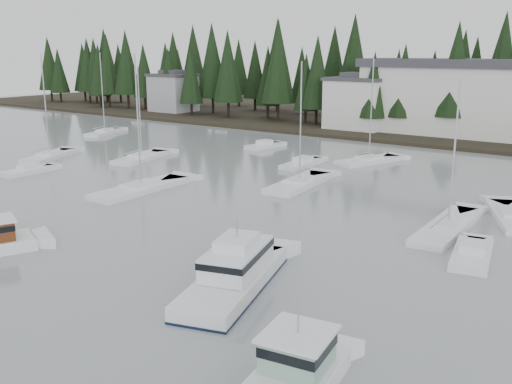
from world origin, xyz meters
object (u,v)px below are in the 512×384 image
house_far_west (173,92)px  runabout_3 (264,147)px  sailboat_7 (142,159)px  sailboat_9 (369,162)px  sailboat_1 (448,229)px  runabout_1 (472,256)px  harbor_inn (462,98)px  runabout_4 (303,165)px  sailboat_3 (50,157)px  sailboat_2 (299,185)px  sailboat_10 (141,190)px  cabin_cruiser_center (235,276)px  sailboat_0 (105,133)px  runabout_0 (29,172)px  house_west (358,102)px

house_far_west → runabout_3: 45.61m
sailboat_7 → sailboat_9: sailboat_9 is taller
sailboat_1 → runabout_1: 5.81m
sailboat_7 → runabout_1: sailboat_7 is taller
runabout_3 → sailboat_9: bearing=-87.7°
harbor_inn → runabout_4: bearing=-103.4°
sailboat_1 → runabout_3: (-31.24, 21.43, 0.08)m
harbor_inn → sailboat_3: size_ratio=2.31×
sailboat_2 → runabout_1: 21.80m
sailboat_2 → sailboat_10: size_ratio=0.95×
sailboat_1 → sailboat_3: sailboat_3 is taller
sailboat_10 → runabout_1: (29.93, -0.15, 0.07)m
house_far_west → cabin_cruiser_center: house_far_west is taller
house_far_west → sailboat_1: (70.17, -44.80, -4.35)m
sailboat_3 → sailboat_9: sailboat_3 is taller
house_far_west → sailboat_0: size_ratio=0.66×
sailboat_0 → runabout_3: sailboat_0 is taller
sailboat_7 → sailboat_9: bearing=-72.0°
sailboat_0 → sailboat_9: 43.20m
harbor_inn → runabout_0: size_ratio=5.02×
runabout_3 → house_far_west: bearing=66.5°
house_far_west → harbor_inn: (57.04, 1.34, 1.37)m
runabout_3 → runabout_4: size_ratio=0.85×
house_far_west → runabout_4: size_ratio=1.21×
cabin_cruiser_center → sailboat_9: (-9.28, 37.15, -0.59)m
cabin_cruiser_center → sailboat_10: size_ratio=0.82×
harbor_inn → sailboat_1: 48.31m
sailboat_2 → sailboat_3: bearing=94.2°
sailboat_2 → runabout_0: sailboat_2 is taller
sailboat_9 → house_far_west: bearing=84.3°
sailboat_7 → runabout_4: (17.46, 8.03, 0.08)m
sailboat_2 → sailboat_9: 14.44m
house_far_west → cabin_cruiser_center: 89.12m
cabin_cruiser_center → sailboat_0: sailboat_0 is taller
house_far_west → sailboat_9: sailboat_9 is taller
sailboat_1 → sailboat_9: (-15.50, 19.99, 0.01)m
sailboat_2 → sailboat_7: bearing=83.5°
house_far_west → runabout_0: 58.46m
runabout_0 → house_west: bearing=-17.8°
sailboat_9 → runabout_3: bearing=103.5°
harbor_inn → runabout_3: harbor_inn is taller
cabin_cruiser_center → sailboat_2: bearing=6.6°
cabin_cruiser_center → sailboat_3: size_ratio=0.83×
cabin_cruiser_center → runabout_0: cabin_cruiser_center is taller
harbor_inn → runabout_1: (16.21, -51.07, -5.64)m
house_west → sailboat_2: bearing=-71.9°
sailboat_0 → sailboat_3: 20.27m
cabin_cruiser_center → sailboat_2: size_ratio=0.87×
sailboat_0 → harbor_inn: bearing=-76.1°
runabout_0 → runabout_1: bearing=-89.9°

